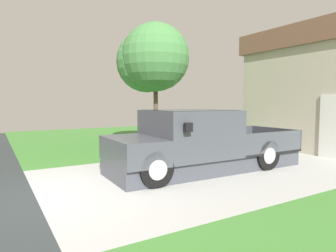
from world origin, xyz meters
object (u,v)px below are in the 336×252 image
wheeled_trash_bin (218,132)px  person_with_hat (153,133)px  pickup_truck (194,144)px  handbag (143,160)px  front_yard_tree (152,60)px

wheeled_trash_bin → person_with_hat: bearing=-63.4°
pickup_truck → wheeled_trash_bin: bearing=-46.4°
handbag → wheeled_trash_bin: wheeled_trash_bin is taller
person_with_hat → front_yard_tree: bearing=147.5°
person_with_hat → handbag: (-0.21, -0.23, -0.80)m
pickup_truck → person_with_hat: (-1.26, -0.55, 0.19)m
pickup_truck → handbag: (-1.47, -0.78, -0.62)m
pickup_truck → front_yard_tree: (-4.59, 1.22, 2.82)m
pickup_truck → front_yard_tree: bearing=-13.4°
front_yard_tree → wheeled_trash_bin: bearing=66.2°
pickup_truck → front_yard_tree: 5.52m
front_yard_tree → wheeled_trash_bin: (1.14, 2.59, -3.00)m
person_with_hat → handbag: size_ratio=4.07×
pickup_truck → person_with_hat: pickup_truck is taller
handbag → front_yard_tree: front_yard_tree is taller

